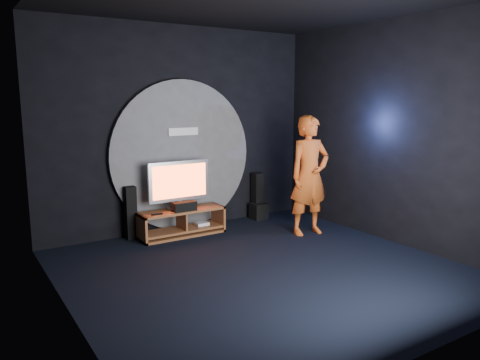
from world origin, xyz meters
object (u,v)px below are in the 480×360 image
at_px(player, 309,176).
at_px(tower_speaker_left, 130,213).
at_px(media_console, 182,224).
at_px(subwoofer, 259,211).
at_px(tv, 179,183).
at_px(tower_speaker_right, 257,195).

bearing_deg(player, tower_speaker_left, 159.65).
bearing_deg(media_console, subwoofer, 6.69).
bearing_deg(subwoofer, tower_speaker_left, 177.74).
bearing_deg(tower_speaker_left, media_console, -20.77).
distance_m(media_console, tower_speaker_left, 0.88).
bearing_deg(tower_speaker_left, player, -26.90).
relative_size(media_console, tv, 1.35).
bearing_deg(tv, media_console, -84.17).
bearing_deg(media_console, tv, 95.83).
relative_size(media_console, tower_speaker_right, 1.67).
height_order(tower_speaker_left, subwoofer, tower_speaker_left).
height_order(tower_speaker_right, player, player).
distance_m(media_console, tower_speaker_right, 1.78).
xyz_separation_m(media_console, tower_speaker_right, (1.74, 0.30, 0.24)).
relative_size(tower_speaker_left, player, 0.44).
relative_size(tv, player, 0.54).
height_order(tower_speaker_left, tower_speaker_right, same).
bearing_deg(tv, player, -30.75).
xyz_separation_m(media_console, tv, (-0.01, 0.07, 0.70)).
height_order(media_console, tower_speaker_left, tower_speaker_left).
relative_size(media_console, subwoofer, 4.79).
height_order(tv, tower_speaker_right, tv).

